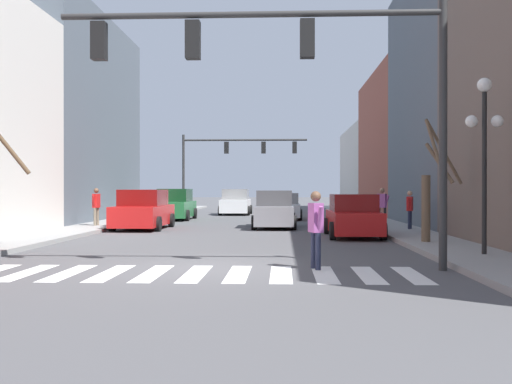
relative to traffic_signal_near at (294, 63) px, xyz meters
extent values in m
plane|color=#4C4C4F|center=(-2.08, 0.20, -4.55)|extent=(240.00, 240.00, 0.00)
cube|color=gray|center=(4.56, 0.20, -4.47)|extent=(2.13, 90.00, 0.15)
cube|color=#515B66|center=(-12.78, 19.43, 1.06)|extent=(6.00, 13.91, 11.21)
cube|color=#515B66|center=(8.63, 15.09, 1.39)|extent=(6.00, 10.62, 11.87)
cube|color=#934C3D|center=(8.63, 26.90, 0.13)|extent=(6.00, 12.99, 9.36)
cube|color=beige|center=(8.63, 40.81, -0.96)|extent=(6.00, 14.82, 7.18)
cube|color=white|center=(-5.68, -0.72, -4.55)|extent=(0.45, 2.60, 0.01)
cube|color=white|center=(-4.78, -0.72, -4.55)|extent=(0.45, 2.60, 0.01)
cube|color=white|center=(-3.88, -0.72, -4.55)|extent=(0.45, 2.60, 0.01)
cube|color=white|center=(-2.98, -0.72, -4.55)|extent=(0.45, 2.60, 0.01)
cube|color=white|center=(-2.08, -0.72, -4.55)|extent=(0.45, 2.60, 0.01)
cube|color=white|center=(-1.18, -0.72, -4.55)|extent=(0.45, 2.60, 0.01)
cube|color=white|center=(-0.28, -0.72, -4.55)|extent=(0.45, 2.60, 0.01)
cube|color=white|center=(0.62, -0.72, -4.55)|extent=(0.45, 2.60, 0.01)
cube|color=white|center=(1.52, -0.72, -4.55)|extent=(0.45, 2.60, 0.01)
cube|color=white|center=(2.42, -0.72, -4.55)|extent=(0.45, 2.60, 0.01)
cylinder|color=#2D2D2D|center=(3.24, 0.00, -1.53)|extent=(0.18, 0.18, 6.03)
cylinder|color=#2D2D2D|center=(-0.97, 0.00, 1.08)|extent=(8.43, 0.14, 0.14)
cube|color=black|center=(0.29, 0.00, 0.53)|extent=(0.32, 0.28, 0.84)
cube|color=black|center=(-2.24, 0.00, 0.53)|extent=(0.32, 0.28, 0.84)
cube|color=black|center=(-4.34, 0.00, 0.53)|extent=(0.32, 0.28, 0.84)
cylinder|color=#2D2D2D|center=(-7.40, 29.74, -1.69)|extent=(0.18, 0.18, 5.72)
cylinder|color=#2D2D2D|center=(-2.94, 29.74, 0.77)|extent=(8.91, 0.14, 0.14)
cube|color=black|center=(-4.28, 29.74, 0.22)|extent=(0.32, 0.28, 0.84)
cube|color=black|center=(-1.61, 29.74, 0.22)|extent=(0.32, 0.28, 0.84)
cube|color=black|center=(0.62, 29.74, 0.22)|extent=(0.32, 0.28, 0.84)
cylinder|color=black|center=(4.81, 2.04, -2.37)|extent=(0.12, 0.12, 4.06)
sphere|color=white|center=(4.81, 2.04, -0.16)|extent=(0.36, 0.36, 0.36)
sphere|color=white|center=(4.49, 2.04, -1.07)|extent=(0.31, 0.31, 0.31)
sphere|color=white|center=(5.13, 2.04, -1.07)|extent=(0.31, 0.31, 0.31)
cube|color=#236B38|center=(-6.49, 21.37, -3.93)|extent=(1.82, 4.67, 0.89)
cube|color=#133A1E|center=(-6.49, 21.37, -3.11)|extent=(1.67, 2.43, 0.73)
cylinder|color=black|center=(-7.42, 22.82, -4.23)|extent=(0.22, 0.64, 0.64)
cylinder|color=black|center=(-5.56, 22.82, -4.23)|extent=(0.22, 0.64, 0.64)
cylinder|color=black|center=(-7.42, 19.92, -4.23)|extent=(0.22, 0.64, 0.64)
cylinder|color=black|center=(-5.56, 19.92, -4.23)|extent=(0.22, 0.64, 0.64)
cube|color=red|center=(2.39, 9.22, -3.98)|extent=(1.72, 4.44, 0.78)
cube|color=maroon|center=(2.39, 9.22, -3.28)|extent=(1.58, 2.31, 0.64)
cylinder|color=black|center=(1.51, 10.60, -4.23)|extent=(0.22, 0.64, 0.64)
cylinder|color=black|center=(3.26, 10.60, -4.23)|extent=(0.22, 0.64, 0.64)
cylinder|color=black|center=(1.51, 7.84, -4.23)|extent=(0.22, 0.64, 0.64)
cylinder|color=black|center=(3.26, 7.84, -4.23)|extent=(0.22, 0.64, 0.64)
cube|color=white|center=(-0.21, 22.27, -3.99)|extent=(1.89, 4.51, 0.76)
cube|color=gray|center=(-0.21, 22.27, -3.30)|extent=(1.74, 2.35, 0.62)
cylinder|color=black|center=(-1.17, 23.67, -4.23)|extent=(0.22, 0.64, 0.64)
cylinder|color=black|center=(0.76, 23.67, -4.23)|extent=(0.22, 0.64, 0.64)
cylinder|color=black|center=(-1.17, 20.87, -4.23)|extent=(0.22, 0.64, 0.64)
cylinder|color=black|center=(0.76, 20.87, -4.23)|extent=(0.22, 0.64, 0.64)
cube|color=white|center=(-3.52, 28.64, -3.93)|extent=(1.89, 4.74, 0.89)
cube|color=gray|center=(-3.52, 28.64, -3.12)|extent=(1.73, 2.46, 0.73)
cylinder|color=black|center=(-2.56, 27.17, -4.23)|extent=(0.22, 0.64, 0.64)
cylinder|color=black|center=(-4.48, 27.17, -4.23)|extent=(0.22, 0.64, 0.64)
cylinder|color=black|center=(-2.56, 30.11, -4.23)|extent=(0.22, 0.64, 0.64)
cylinder|color=black|center=(-4.48, 30.11, -4.23)|extent=(0.22, 0.64, 0.64)
cube|color=red|center=(-6.45, 13.21, -3.94)|extent=(1.91, 4.86, 0.87)
cube|color=maroon|center=(-6.45, 13.21, -3.14)|extent=(1.76, 2.53, 0.71)
cylinder|color=black|center=(-7.42, 14.72, -4.23)|extent=(0.22, 0.64, 0.64)
cylinder|color=black|center=(-5.47, 14.72, -4.23)|extent=(0.22, 0.64, 0.64)
cylinder|color=black|center=(-7.42, 11.71, -4.23)|extent=(0.22, 0.64, 0.64)
cylinder|color=black|center=(-5.47, 11.71, -4.23)|extent=(0.22, 0.64, 0.64)
cube|color=gray|center=(-0.62, 14.36, -3.95)|extent=(1.71, 4.69, 0.85)
cube|color=#464648|center=(-0.62, 14.36, -3.18)|extent=(1.57, 2.44, 0.69)
cylinder|color=black|center=(-1.49, 15.82, -4.23)|extent=(0.22, 0.64, 0.64)
cylinder|color=black|center=(0.25, 15.82, -4.23)|extent=(0.22, 0.64, 0.64)
cylinder|color=black|center=(-1.49, 12.91, -4.23)|extent=(0.22, 0.64, 0.64)
cylinder|color=black|center=(0.25, 12.91, -4.23)|extent=(0.22, 0.64, 0.64)
cylinder|color=#282D47|center=(4.91, 11.40, -4.03)|extent=(0.11, 0.11, 0.74)
cylinder|color=#282D47|center=(5.01, 11.65, -4.03)|extent=(0.11, 0.11, 0.74)
cube|color=red|center=(4.96, 11.53, -3.36)|extent=(0.33, 0.41, 0.58)
sphere|color=tan|center=(4.96, 11.53, -2.94)|extent=(0.21, 0.21, 0.21)
cylinder|color=red|center=(4.88, 11.34, -3.40)|extent=(0.17, 0.27, 0.57)
cylinder|color=red|center=(5.04, 11.72, -3.40)|extent=(0.17, 0.27, 0.57)
cylinder|color=#282D47|center=(0.53, -0.04, -4.14)|extent=(0.12, 0.12, 0.82)
cylinder|color=#282D47|center=(0.44, 0.24, -4.14)|extent=(0.12, 0.12, 0.82)
cube|color=#9E4C93|center=(0.49, 0.10, -3.40)|extent=(0.34, 0.45, 0.65)
sphere|color=brown|center=(0.49, 0.10, -2.93)|extent=(0.23, 0.23, 0.23)
cylinder|color=#9E4C93|center=(0.55, -0.12, -3.45)|extent=(0.17, 0.30, 0.63)
cylinder|color=#9E4C93|center=(0.42, 0.32, -3.45)|extent=(0.17, 0.30, 0.63)
cylinder|color=#7A705B|center=(-8.63, 13.19, -4.00)|extent=(0.12, 0.12, 0.80)
cylinder|color=#7A705B|center=(-8.60, 13.48, -4.00)|extent=(0.12, 0.12, 0.80)
cube|color=red|center=(-8.62, 13.33, -3.29)|extent=(0.27, 0.41, 0.63)
sphere|color=brown|center=(-8.62, 13.33, -2.83)|extent=(0.22, 0.22, 0.22)
cylinder|color=red|center=(-8.64, 13.11, -3.33)|extent=(0.12, 0.28, 0.61)
cylinder|color=red|center=(-8.59, 13.56, -3.33)|extent=(0.12, 0.28, 0.61)
cylinder|color=black|center=(4.12, 14.08, -4.00)|extent=(0.12, 0.12, 0.80)
cylinder|color=black|center=(4.36, 13.92, -4.00)|extent=(0.12, 0.12, 0.80)
cube|color=#9E4C93|center=(4.24, 14.00, -3.29)|extent=(0.45, 0.40, 0.63)
sphere|color=#8C664C|center=(4.24, 14.00, -2.83)|extent=(0.22, 0.22, 0.22)
cylinder|color=#9E4C93|center=(4.05, 14.12, -3.33)|extent=(0.28, 0.23, 0.61)
cylinder|color=#9E4C93|center=(4.43, 13.87, -3.33)|extent=(0.28, 0.23, 0.61)
cylinder|color=brown|center=(-7.99, 3.43, -1.62)|extent=(1.16, 0.33, 1.49)
cylinder|color=brown|center=(4.20, 5.58, -3.37)|extent=(0.27, 0.27, 2.06)
cylinder|color=brown|center=(4.41, 5.30, -1.55)|extent=(0.52, 0.67, 1.93)
cylinder|color=brown|center=(4.54, 5.30, -1.97)|extent=(0.77, 0.69, 1.31)
cylinder|color=brown|center=(4.75, 5.62, -1.61)|extent=(1.20, 0.18, 2.05)
camera|label=1|loc=(-0.25, -13.19, -2.78)|focal=42.00mm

